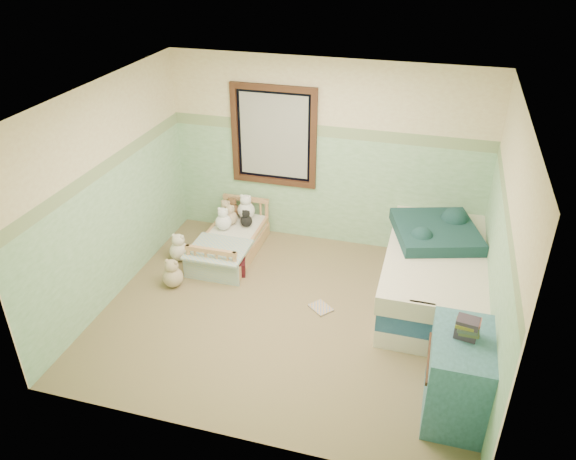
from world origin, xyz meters
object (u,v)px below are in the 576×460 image
(toddler_bed_frame, at_px, (231,248))
(twin_bed_frame, at_px, (432,289))
(plush_floor_cream, at_px, (179,251))
(red_pillow, at_px, (234,266))
(floor_book, at_px, (321,308))
(plush_floor_tan, at_px, (173,277))
(dresser, at_px, (458,376))

(toddler_bed_frame, bearing_deg, twin_bed_frame, -5.96)
(plush_floor_cream, height_order, red_pillow, plush_floor_cream)
(toddler_bed_frame, xyz_separation_m, floor_book, (1.43, -0.86, -0.07))
(plush_floor_tan, height_order, dresser, dresser)
(toddler_bed_frame, bearing_deg, floor_book, -30.99)
(twin_bed_frame, height_order, red_pillow, twin_bed_frame)
(dresser, bearing_deg, plush_floor_tan, 161.44)
(plush_floor_cream, xyz_separation_m, dresser, (3.52, -1.70, 0.29))
(dresser, bearing_deg, floor_book, 142.25)
(dresser, xyz_separation_m, floor_book, (-1.50, 1.16, -0.41))
(toddler_bed_frame, xyz_separation_m, red_pillow, (0.20, -0.42, 0.01))
(plush_floor_cream, height_order, plush_floor_tan, plush_floor_cream)
(toddler_bed_frame, bearing_deg, dresser, -34.58)
(toddler_bed_frame, relative_size, dresser, 1.60)
(floor_book, bearing_deg, twin_bed_frame, 65.14)
(toddler_bed_frame, relative_size, plush_floor_tan, 5.33)
(plush_floor_tan, bearing_deg, dresser, -18.56)
(plush_floor_cream, xyz_separation_m, red_pillow, (0.80, -0.10, -0.04))
(plush_floor_tan, relative_size, red_pillow, 0.85)
(red_pillow, distance_m, floor_book, 1.31)
(toddler_bed_frame, height_order, twin_bed_frame, twin_bed_frame)
(plush_floor_tan, bearing_deg, plush_floor_cream, 107.99)
(twin_bed_frame, xyz_separation_m, floor_book, (-1.22, -0.58, -0.10))
(twin_bed_frame, bearing_deg, toddler_bed_frame, 174.04)
(plush_floor_tan, distance_m, red_pillow, 0.77)
(twin_bed_frame, bearing_deg, plush_floor_tan, -168.53)
(toddler_bed_frame, height_order, dresser, dresser)
(twin_bed_frame, xyz_separation_m, dresser, (0.28, -1.74, 0.31))
(plush_floor_tan, bearing_deg, toddler_bed_frame, 65.38)
(twin_bed_frame, relative_size, red_pillow, 7.29)
(toddler_bed_frame, xyz_separation_m, twin_bed_frame, (2.65, -0.28, 0.02))
(dresser, distance_m, floor_book, 1.93)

